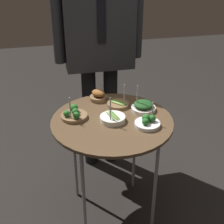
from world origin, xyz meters
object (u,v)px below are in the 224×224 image
object	(u,v)px
bowl_broccoli_far_rim	(74,114)
bowl_asparagus_mid_left	(113,118)
bowl_asparagus_mid_right	(118,104)
serving_cart	(112,127)
bowl_broccoli_back_left	(148,122)
bowl_roast_near_rim	(98,96)
bowl_spinach_front_right	(143,106)
waiter_figure	(99,34)

from	to	relation	value
bowl_broccoli_far_rim	bowl_asparagus_mid_left	bearing A→B (deg)	-22.03
bowl_broccoli_far_rim	bowl_asparagus_mid_right	xyz separation A→B (m)	(0.28, 0.09, -0.01)
serving_cart	bowl_broccoli_back_left	distance (m)	0.22
bowl_asparagus_mid_left	bowl_broccoli_back_left	distance (m)	0.20
serving_cart	bowl_roast_near_rim	size ratio (longest dim) A/B	5.10
serving_cart	bowl_asparagus_mid_left	size ratio (longest dim) A/B	4.31
bowl_broccoli_back_left	bowl_asparagus_mid_right	bearing A→B (deg)	110.70
bowl_broccoli_far_rim	bowl_asparagus_mid_right	distance (m)	0.30
serving_cart	bowl_spinach_front_right	distance (m)	0.23
bowl_asparagus_mid_left	bowl_asparagus_mid_right	bearing A→B (deg)	66.89
bowl_roast_near_rim	bowl_asparagus_mid_left	bearing A→B (deg)	-84.16
bowl_asparagus_mid_left	waiter_figure	size ratio (longest dim) A/B	0.10
bowl_spinach_front_right	bowl_broccoli_back_left	distance (m)	0.18
bowl_broccoli_back_left	bowl_asparagus_mid_right	xyz separation A→B (m)	(-0.10, 0.27, -0.01)
bowl_asparagus_mid_left	bowl_broccoli_back_left	size ratio (longest dim) A/B	1.18
bowl_asparagus_mid_left	bowl_broccoli_back_left	world-z (taller)	bowl_asparagus_mid_left
bowl_roast_near_rim	waiter_figure	size ratio (longest dim) A/B	0.08
bowl_asparagus_mid_right	bowl_spinach_front_right	bearing A→B (deg)	-33.69
bowl_roast_near_rim	bowl_spinach_front_right	world-z (taller)	bowl_spinach_front_right
bowl_asparagus_mid_left	bowl_asparagus_mid_right	world-z (taller)	bowl_asparagus_mid_left
serving_cart	bowl_asparagus_mid_right	bearing A→B (deg)	64.38
waiter_figure	bowl_broccoli_far_rim	bearing A→B (deg)	-115.96
bowl_broccoli_back_left	bowl_asparagus_mid_right	world-z (taller)	bowl_asparagus_mid_right
bowl_asparagus_mid_left	serving_cart	bearing A→B (deg)	94.48
bowl_asparagus_mid_left	bowl_broccoli_back_left	bearing A→B (deg)	-28.35
bowl_broccoli_far_rim	bowl_broccoli_back_left	world-z (taller)	bowl_broccoli_far_rim
serving_cart	bowl_roast_near_rim	xyz separation A→B (m)	(-0.03, 0.27, 0.08)
bowl_broccoli_far_rim	bowl_spinach_front_right	size ratio (longest dim) A/B	0.93
serving_cart	bowl_asparagus_mid_left	world-z (taller)	bowl_asparagus_mid_left
bowl_roast_near_rim	bowl_asparagus_mid_right	bearing A→B (deg)	-47.06
bowl_spinach_front_right	serving_cart	bearing A→B (deg)	-162.36
serving_cart	waiter_figure	size ratio (longest dim) A/B	0.43
bowl_asparagus_mid_right	waiter_figure	world-z (taller)	waiter_figure
bowl_spinach_front_right	waiter_figure	world-z (taller)	waiter_figure
serving_cart	waiter_figure	distance (m)	0.70
serving_cart	bowl_broccoli_far_rim	distance (m)	0.23
bowl_spinach_front_right	waiter_figure	distance (m)	0.63
bowl_broccoli_back_left	bowl_asparagus_mid_right	distance (m)	0.28
bowl_broccoli_back_left	waiter_figure	world-z (taller)	waiter_figure
waiter_figure	bowl_roast_near_rim	bearing A→B (deg)	-102.05
bowl_spinach_front_right	bowl_broccoli_back_left	size ratio (longest dim) A/B	1.15
bowl_broccoli_far_rim	bowl_asparagus_mid_right	bearing A→B (deg)	17.08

